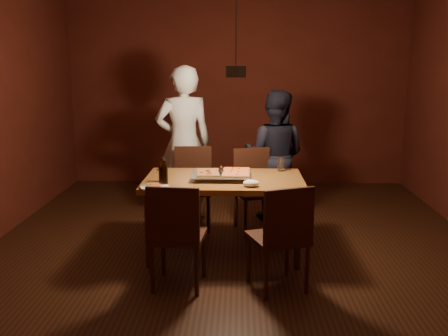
{
  "coord_description": "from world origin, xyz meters",
  "views": [
    {
      "loc": [
        0.04,
        -4.5,
        1.85
      ],
      "look_at": [
        -0.11,
        0.11,
        0.85
      ],
      "focal_mm": 40.0,
      "sensor_mm": 36.0,
      "label": 1
    }
  ],
  "objects_px": {
    "pizza_tray": "(222,176)",
    "beer_bottle_b": "(164,173)",
    "dining_table": "(224,186)",
    "diner_dark": "(275,155)",
    "chair_far_right": "(254,182)",
    "pendant_lamp": "(236,70)",
    "chair_far_left": "(193,179)",
    "diner_white": "(184,143)",
    "chair_near_right": "(283,229)",
    "chair_near_left": "(176,227)",
    "beer_bottle_a": "(162,172)",
    "plate_slice": "(155,187)"
  },
  "relations": [
    {
      "from": "dining_table",
      "to": "chair_far_left",
      "type": "relative_size",
      "value": 3.09
    },
    {
      "from": "pizza_tray",
      "to": "pendant_lamp",
      "type": "xyz_separation_m",
      "value": [
        0.13,
        -0.11,
        0.99
      ]
    },
    {
      "from": "beer_bottle_a",
      "to": "chair_near_left",
      "type": "bearing_deg",
      "value": -70.63
    },
    {
      "from": "pizza_tray",
      "to": "plate_slice",
      "type": "height_order",
      "value": "pizza_tray"
    },
    {
      "from": "chair_near_left",
      "to": "chair_far_right",
      "type": "bearing_deg",
      "value": 71.97
    },
    {
      "from": "beer_bottle_b",
      "to": "plate_slice",
      "type": "xyz_separation_m",
      "value": [
        -0.08,
        -0.1,
        -0.11
      ]
    },
    {
      "from": "chair_near_right",
      "to": "pizza_tray",
      "type": "height_order",
      "value": "chair_near_right"
    },
    {
      "from": "pizza_tray",
      "to": "pendant_lamp",
      "type": "distance_m",
      "value": 1.0
    },
    {
      "from": "chair_far_left",
      "to": "beer_bottle_a",
      "type": "height_order",
      "value": "beer_bottle_a"
    },
    {
      "from": "beer_bottle_a",
      "to": "plate_slice",
      "type": "xyz_separation_m",
      "value": [
        -0.06,
        -0.09,
        -0.12
      ]
    },
    {
      "from": "plate_slice",
      "to": "diner_dark",
      "type": "height_order",
      "value": "diner_dark"
    },
    {
      "from": "chair_near_left",
      "to": "beer_bottle_b",
      "type": "bearing_deg",
      "value": 112.62
    },
    {
      "from": "chair_far_left",
      "to": "chair_near_left",
      "type": "bearing_deg",
      "value": 88.8
    },
    {
      "from": "chair_near_right",
      "to": "diner_dark",
      "type": "bearing_deg",
      "value": 67.03
    },
    {
      "from": "dining_table",
      "to": "pizza_tray",
      "type": "height_order",
      "value": "pizza_tray"
    },
    {
      "from": "pizza_tray",
      "to": "beer_bottle_b",
      "type": "height_order",
      "value": "beer_bottle_b"
    },
    {
      "from": "dining_table",
      "to": "chair_far_right",
      "type": "bearing_deg",
      "value": 67.43
    },
    {
      "from": "chair_near_left",
      "to": "pizza_tray",
      "type": "bearing_deg",
      "value": 72.87
    },
    {
      "from": "chair_near_right",
      "to": "pizza_tray",
      "type": "distance_m",
      "value": 1.01
    },
    {
      "from": "chair_far_left",
      "to": "chair_near_right",
      "type": "distance_m",
      "value": 1.87
    },
    {
      "from": "dining_table",
      "to": "chair_near_right",
      "type": "bearing_deg",
      "value": -59.33
    },
    {
      "from": "diner_dark",
      "to": "pendant_lamp",
      "type": "distance_m",
      "value": 1.65
    },
    {
      "from": "chair_far_left",
      "to": "chair_near_right",
      "type": "bearing_deg",
      "value": 115.8
    },
    {
      "from": "beer_bottle_b",
      "to": "pendant_lamp",
      "type": "xyz_separation_m",
      "value": [
        0.63,
        0.19,
        0.9
      ]
    },
    {
      "from": "chair_near_left",
      "to": "pendant_lamp",
      "type": "distance_m",
      "value": 1.49
    },
    {
      "from": "diner_dark",
      "to": "chair_far_left",
      "type": "bearing_deg",
      "value": 33.86
    },
    {
      "from": "chair_near_left",
      "to": "chair_near_right",
      "type": "distance_m",
      "value": 0.85
    },
    {
      "from": "beer_bottle_b",
      "to": "diner_dark",
      "type": "bearing_deg",
      "value": 52.76
    },
    {
      "from": "chair_near_left",
      "to": "beer_bottle_b",
      "type": "xyz_separation_m",
      "value": [
        -0.16,
        0.52,
        0.33
      ]
    },
    {
      "from": "dining_table",
      "to": "beer_bottle_a",
      "type": "relative_size",
      "value": 5.97
    },
    {
      "from": "chair_far_left",
      "to": "diner_white",
      "type": "relative_size",
      "value": 0.27
    },
    {
      "from": "chair_near_right",
      "to": "plate_slice",
      "type": "distance_m",
      "value": 1.2
    },
    {
      "from": "dining_table",
      "to": "chair_near_left",
      "type": "bearing_deg",
      "value": -113.83
    },
    {
      "from": "pizza_tray",
      "to": "pendant_lamp",
      "type": "height_order",
      "value": "pendant_lamp"
    },
    {
      "from": "dining_table",
      "to": "chair_far_left",
      "type": "height_order",
      "value": "chair_far_left"
    },
    {
      "from": "beer_bottle_a",
      "to": "beer_bottle_b",
      "type": "height_order",
      "value": "beer_bottle_a"
    },
    {
      "from": "plate_slice",
      "to": "pendant_lamp",
      "type": "height_order",
      "value": "pendant_lamp"
    },
    {
      "from": "plate_slice",
      "to": "pendant_lamp",
      "type": "distance_m",
      "value": 1.26
    },
    {
      "from": "dining_table",
      "to": "pendant_lamp",
      "type": "distance_m",
      "value": 1.09
    },
    {
      "from": "diner_white",
      "to": "chair_near_right",
      "type": "bearing_deg",
      "value": 101.89
    },
    {
      "from": "dining_table",
      "to": "diner_dark",
      "type": "height_order",
      "value": "diner_dark"
    },
    {
      "from": "diner_dark",
      "to": "chair_far_right",
      "type": "bearing_deg",
      "value": 73.48
    },
    {
      "from": "pizza_tray",
      "to": "diner_dark",
      "type": "distance_m",
      "value": 1.26
    },
    {
      "from": "dining_table",
      "to": "chair_near_left",
      "type": "height_order",
      "value": "chair_near_left"
    },
    {
      "from": "chair_far_right",
      "to": "beer_bottle_b",
      "type": "xyz_separation_m",
      "value": [
        -0.83,
        -1.04,
        0.33
      ]
    },
    {
      "from": "chair_near_left",
      "to": "dining_table",
      "type": "bearing_deg",
      "value": 71.38
    },
    {
      "from": "chair_far_right",
      "to": "chair_near_left",
      "type": "xyz_separation_m",
      "value": [
        -0.67,
        -1.56,
        0.0
      ]
    },
    {
      "from": "chair_far_right",
      "to": "beer_bottle_a",
      "type": "height_order",
      "value": "beer_bottle_a"
    },
    {
      "from": "chair_near_left",
      "to": "chair_near_right",
      "type": "height_order",
      "value": "same"
    },
    {
      "from": "plate_slice",
      "to": "chair_far_left",
      "type": "bearing_deg",
      "value": 79.78
    }
  ]
}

